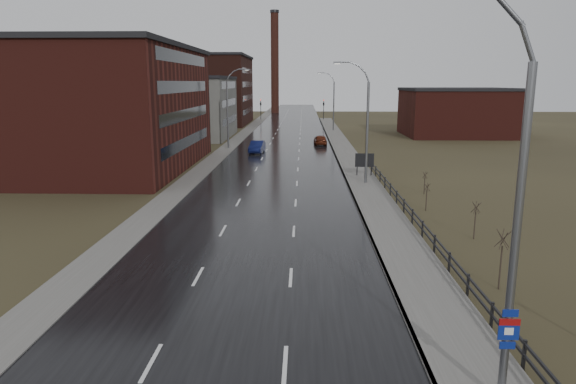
# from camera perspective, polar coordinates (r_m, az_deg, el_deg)

# --- Properties ---
(road) EXTENTS (14.00, 300.00, 0.06)m
(road) POSITION_cam_1_polar(r_m,az_deg,el_deg) (72.51, -0.58, 4.62)
(road) COLOR black
(road) RESTS_ON ground
(sidewalk_right) EXTENTS (3.20, 180.00, 0.18)m
(sidewalk_right) POSITION_cam_1_polar(r_m,az_deg,el_deg) (48.10, 8.51, 0.72)
(sidewalk_right) COLOR #595651
(sidewalk_right) RESTS_ON ground
(curb_right) EXTENTS (0.16, 180.00, 0.18)m
(curb_right) POSITION_cam_1_polar(r_m,az_deg,el_deg) (47.95, 6.71, 0.73)
(curb_right) COLOR slate
(curb_right) RESTS_ON ground
(sidewalk_left) EXTENTS (2.40, 260.00, 0.12)m
(sidewalk_left) POSITION_cam_1_polar(r_m,az_deg,el_deg) (73.29, -7.02, 4.63)
(sidewalk_left) COLOR #595651
(sidewalk_left) RESTS_ON ground
(warehouse_near) EXTENTS (22.44, 28.56, 13.50)m
(warehouse_near) POSITION_cam_1_polar(r_m,az_deg,el_deg) (61.70, -21.31, 8.77)
(warehouse_near) COLOR #471914
(warehouse_near) RESTS_ON ground
(warehouse_mid) EXTENTS (16.32, 20.40, 10.50)m
(warehouse_mid) POSITION_cam_1_polar(r_m,az_deg,el_deg) (92.32, -11.51, 9.25)
(warehouse_mid) COLOR slate
(warehouse_mid) RESTS_ON ground
(warehouse_far) EXTENTS (26.52, 24.48, 15.50)m
(warehouse_far) POSITION_cam_1_polar(r_m,az_deg,el_deg) (122.60, -10.68, 11.10)
(warehouse_far) COLOR #331611
(warehouse_far) RESTS_ON ground
(building_right) EXTENTS (18.36, 16.32, 8.50)m
(building_right) POSITION_cam_1_polar(r_m,az_deg,el_deg) (97.90, 18.18, 8.46)
(building_right) COLOR #471914
(building_right) RESTS_ON ground
(smokestack) EXTENTS (2.70, 2.70, 30.70)m
(smokestack) POSITION_cam_1_polar(r_m,az_deg,el_deg) (162.18, -1.48, 14.23)
(smokestack) COLOR #331611
(smokestack) RESTS_ON ground
(streetlight_main) EXTENTS (3.91, 0.29, 12.11)m
(streetlight_main) POSITION_cam_1_polar(r_m,az_deg,el_deg) (15.30, 23.13, -1.80)
(streetlight_main) COLOR slate
(streetlight_main) RESTS_ON ground
(streetlight_right_mid) EXTENTS (3.36, 0.28, 11.35)m
(streetlight_right_mid) POSITION_cam_1_polar(r_m,az_deg,el_deg) (48.30, 8.47, 7.66)
(streetlight_right_mid) COLOR slate
(streetlight_right_mid) RESTS_ON ground
(streetlight_left) EXTENTS (3.36, 0.28, 11.35)m
(streetlight_left) POSITION_cam_1_polar(r_m,az_deg,el_deg) (74.67, -6.52, 9.24)
(streetlight_left) COLOR slate
(streetlight_left) RESTS_ON ground
(streetlight_right_far) EXTENTS (3.36, 0.28, 11.35)m
(streetlight_right_far) POSITION_cam_1_polar(r_m,az_deg,el_deg) (102.05, 4.94, 10.02)
(streetlight_right_far) COLOR slate
(streetlight_right_far) RESTS_ON ground
(guardrail) EXTENTS (0.10, 53.05, 1.10)m
(guardrail) POSITION_cam_1_polar(r_m,az_deg,el_deg) (32.26, 14.99, -4.09)
(guardrail) COLOR black
(guardrail) RESTS_ON ground
(shrub_c) EXTENTS (0.67, 0.71, 2.87)m
(shrub_c) POSITION_cam_1_polar(r_m,az_deg,el_deg) (25.81, 22.61, -6.81)
(shrub_c) COLOR #382D23
(shrub_c) RESTS_ON ground
(shrub_d) EXTENTS (0.56, 0.59, 2.35)m
(shrub_d) POSITION_cam_1_polar(r_m,az_deg,el_deg) (33.46, 20.08, -2.88)
(shrub_d) COLOR #382D23
(shrub_d) RESTS_ON ground
(shrub_e) EXTENTS (0.51, 0.53, 2.12)m
(shrub_e) POSITION_cam_1_polar(r_m,az_deg,el_deg) (39.75, 15.14, -0.45)
(shrub_e) COLOR #382D23
(shrub_e) RESTS_ON ground
(shrub_f) EXTENTS (0.46, 0.49, 1.94)m
(shrub_f) POSITION_cam_1_polar(r_m,az_deg,el_deg) (45.73, 14.94, 1.05)
(shrub_f) COLOR #382D23
(shrub_f) RESTS_ON ground
(billboard) EXTENTS (1.90, 0.17, 2.44)m
(billboard) POSITION_cam_1_polar(r_m,az_deg,el_deg) (52.65, 8.49, 3.42)
(billboard) COLOR black
(billboard) RESTS_ON ground
(traffic_light_left) EXTENTS (0.58, 2.73, 5.30)m
(traffic_light_left) POSITION_cam_1_polar(r_m,az_deg,el_deg) (132.37, -3.05, 9.98)
(traffic_light_left) COLOR black
(traffic_light_left) RESTS_ON ground
(traffic_light_right) EXTENTS (0.58, 2.73, 5.30)m
(traffic_light_right) POSITION_cam_1_polar(r_m,az_deg,el_deg) (132.02, 3.99, 9.96)
(traffic_light_right) COLOR black
(traffic_light_right) RESTS_ON ground
(car_near) EXTENTS (2.01, 4.98, 1.61)m
(car_near) POSITION_cam_1_polar(r_m,az_deg,el_deg) (70.22, -3.46, 4.99)
(car_near) COLOR #0E1547
(car_near) RESTS_ON ground
(car_far) EXTENTS (2.06, 4.67, 1.56)m
(car_far) POSITION_cam_1_polar(r_m,az_deg,el_deg) (79.19, 3.61, 5.78)
(car_far) COLOR #571F0E
(car_far) RESTS_ON ground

